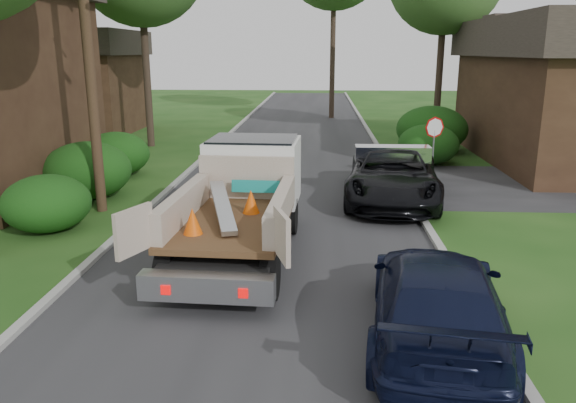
# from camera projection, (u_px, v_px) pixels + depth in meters

# --- Properties ---
(ground) EXTENTS (120.00, 120.00, 0.00)m
(ground) POSITION_uv_depth(u_px,v_px,m) (266.00, 278.00, 12.05)
(ground) COLOR #1A4413
(ground) RESTS_ON ground
(road) EXTENTS (8.00, 90.00, 0.02)m
(road) POSITION_uv_depth(u_px,v_px,m) (290.00, 177.00, 21.69)
(road) COLOR #28282B
(road) RESTS_ON ground
(curb_left) EXTENTS (0.20, 90.00, 0.12)m
(curb_left) POSITION_uv_depth(u_px,v_px,m) (185.00, 174.00, 21.89)
(curb_left) COLOR #9E9E99
(curb_left) RESTS_ON ground
(curb_right) EXTENTS (0.20, 90.00, 0.12)m
(curb_right) POSITION_uv_depth(u_px,v_px,m) (397.00, 177.00, 21.46)
(curb_right) COLOR #9E9E99
(curb_right) RESTS_ON ground
(stop_sign) EXTENTS (0.71, 0.32, 2.48)m
(stop_sign) POSITION_uv_depth(u_px,v_px,m) (434.00, 136.00, 19.99)
(stop_sign) COLOR slate
(stop_sign) RESTS_ON ground
(utility_pole) EXTENTS (2.42, 1.25, 10.00)m
(utility_pole) POSITION_uv_depth(u_px,v_px,m) (87.00, 34.00, 15.80)
(utility_pole) COLOR #382619
(utility_pole) RESTS_ON ground
(house_left_far) EXTENTS (7.56, 7.56, 6.00)m
(house_left_far) POSITION_uv_depth(u_px,v_px,m) (73.00, 80.00, 33.18)
(house_left_far) COLOR #352115
(house_left_far) RESTS_ON ground
(hedge_left_a) EXTENTS (2.34, 2.34, 1.53)m
(hedge_left_a) POSITION_uv_depth(u_px,v_px,m) (47.00, 203.00, 15.07)
(hedge_left_a) COLOR #0F410F
(hedge_left_a) RESTS_ON ground
(hedge_left_b) EXTENTS (2.86, 2.86, 1.87)m
(hedge_left_b) POSITION_uv_depth(u_px,v_px,m) (87.00, 170.00, 18.41)
(hedge_left_b) COLOR #0F410F
(hedge_left_b) RESTS_ON ground
(hedge_left_c) EXTENTS (2.60, 2.60, 1.70)m
(hedge_left_c) POSITION_uv_depth(u_px,v_px,m) (116.00, 154.00, 21.83)
(hedge_left_c) COLOR #0F410F
(hedge_left_c) RESTS_ON ground
(hedge_right_a) EXTENTS (2.60, 2.60, 1.70)m
(hedge_right_a) POSITION_uv_depth(u_px,v_px,m) (428.00, 144.00, 24.06)
(hedge_right_a) COLOR #0F410F
(hedge_right_a) RESTS_ON ground
(hedge_right_b) EXTENTS (3.38, 3.38, 2.21)m
(hedge_right_b) POSITION_uv_depth(u_px,v_px,m) (432.00, 129.00, 26.85)
(hedge_right_b) COLOR #0F410F
(hedge_right_b) RESTS_ON ground
(flatbed_truck) EXTENTS (3.11, 6.75, 2.51)m
(flatbed_truck) POSITION_uv_depth(u_px,v_px,m) (246.00, 191.00, 13.89)
(flatbed_truck) COLOR black
(flatbed_truck) RESTS_ON ground
(black_pickup) EXTENTS (3.55, 6.43, 1.70)m
(black_pickup) POSITION_uv_depth(u_px,v_px,m) (393.00, 175.00, 18.02)
(black_pickup) COLOR black
(black_pickup) RESTS_ON ground
(navy_suv) EXTENTS (2.86, 5.49, 1.52)m
(navy_suv) POSITION_uv_depth(u_px,v_px,m) (437.00, 299.00, 9.28)
(navy_suv) COLOR black
(navy_suv) RESTS_ON ground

